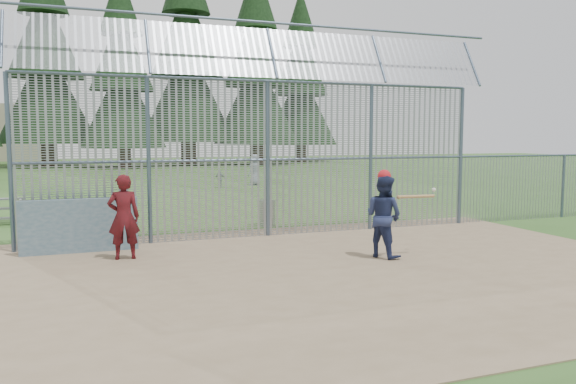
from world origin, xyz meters
name	(u,v)px	position (x,y,z in m)	size (l,w,h in m)	color
ground	(322,265)	(0.00, 0.00, 0.00)	(120.00, 120.00, 0.00)	#2D511E
dirt_infield	(333,270)	(0.00, -0.50, 0.01)	(14.00, 10.00, 0.02)	#756047
dugout_wall	(80,226)	(-4.60, 2.90, 0.62)	(2.50, 0.12, 1.20)	#38566B
batter	(384,216)	(1.49, 0.16, 0.90)	(0.85, 0.67, 1.76)	#21294E
onlooker	(124,217)	(-3.72, 1.89, 0.92)	(0.65, 0.43, 1.79)	maroon
bg_kid_standing	(254,170)	(4.14, 18.23, 0.83)	(0.81, 0.53, 1.66)	slate
bg_kid_seated	(220,179)	(2.12, 17.63, 0.45)	(0.53, 0.22, 0.90)	slate
batting_gear	(390,180)	(1.63, 0.14, 1.68)	(1.49, 0.37, 0.63)	red
trash_can	(266,213)	(0.51, 5.17, 0.38)	(0.56, 0.56, 0.82)	gray
backstop_fence	(333,145)	(1.81, 3.43, 2.36)	(20.09, 0.81, 5.30)	#47566B
conifer_row	(153,43)	(1.93, 41.51, 10.83)	(38.48, 12.26, 20.20)	#332319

